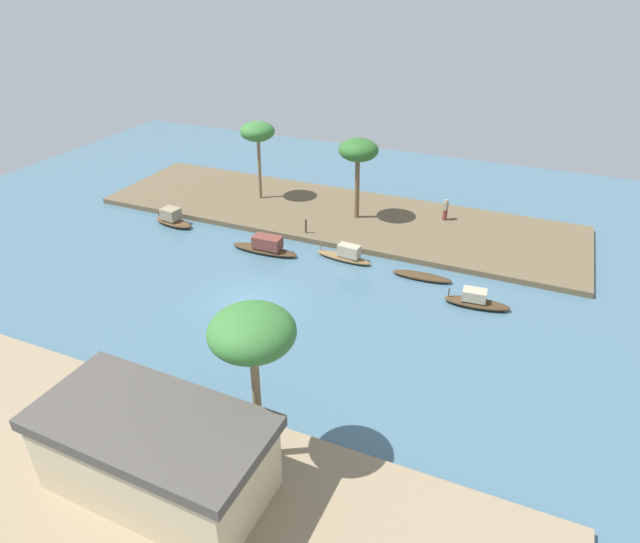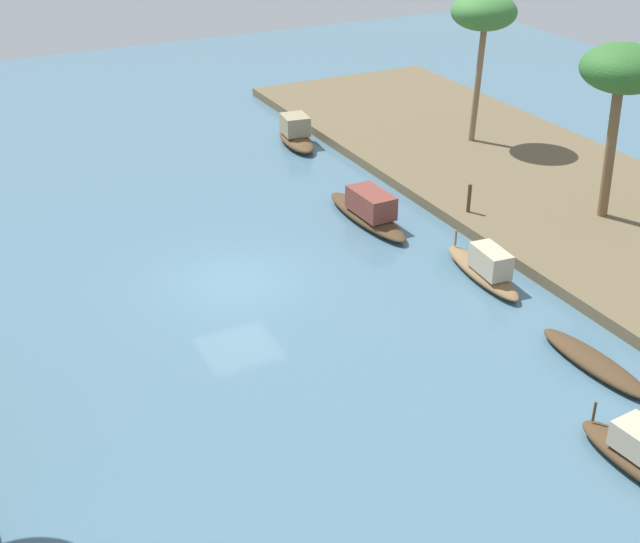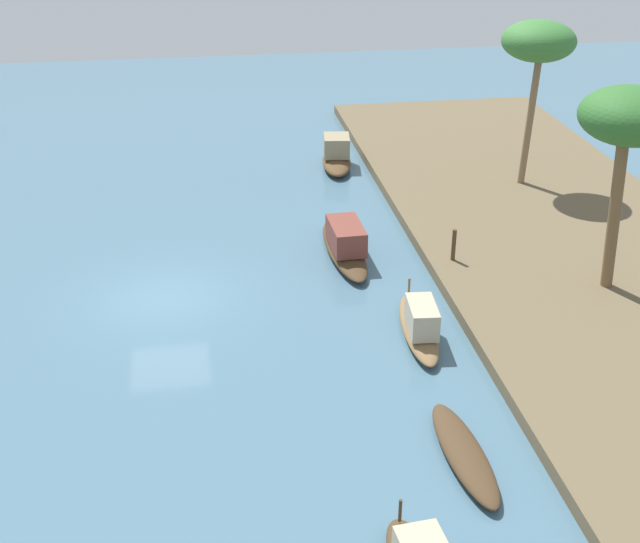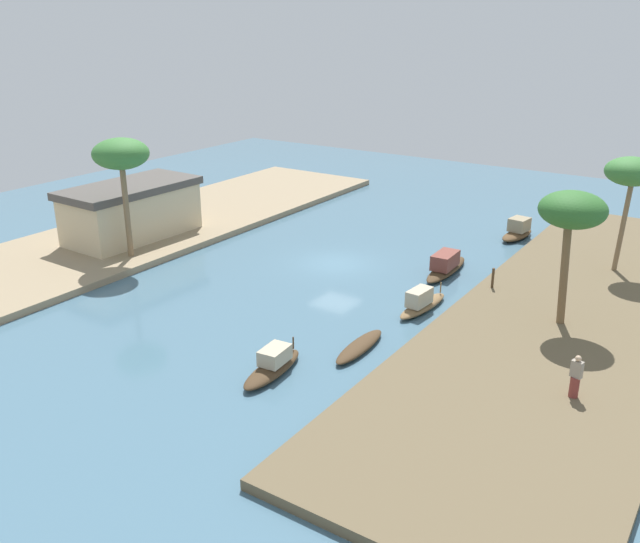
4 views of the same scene
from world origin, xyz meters
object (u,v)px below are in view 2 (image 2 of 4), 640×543
sampan_near_left_bank (485,268)px  sampan_with_red_awning (368,211)px  sampan_downstream_large (296,135)px  mooring_post (469,198)px  palm_tree_left_near (624,72)px  sampan_upstream_small (594,362)px  palm_tree_left_far (484,14)px

sampan_near_left_bank → sampan_with_red_awning: sampan_with_red_awning is taller
sampan_near_left_bank → sampan_downstream_large: size_ratio=1.14×
mooring_post → palm_tree_left_near: bearing=-121.0°
sampan_downstream_large → sampan_upstream_small: (-19.75, 0.45, -0.31)m
sampan_near_left_bank → sampan_upstream_small: bearing=-179.0°
sampan_downstream_large → sampan_with_red_awning: size_ratio=0.72×
palm_tree_left_far → sampan_near_left_bank: bearing=146.0°
sampan_with_red_awning → mooring_post: mooring_post is taller
sampan_upstream_small → palm_tree_left_near: (6.93, -6.59, 5.48)m
sampan_near_left_bank → sampan_with_red_awning: (5.53, 1.15, 0.05)m
sampan_near_left_bank → mooring_post: mooring_post is taller
palm_tree_left_far → palm_tree_left_near: bearing=175.1°
sampan_near_left_bank → palm_tree_left_far: (10.37, -7.00, 5.48)m
sampan_near_left_bank → sampan_upstream_small: size_ratio=1.05×
sampan_downstream_large → sampan_with_red_awning: bearing=179.4°
sampan_with_red_awning → mooring_post: size_ratio=4.62×
sampan_upstream_small → sampan_with_red_awning: size_ratio=0.78×
sampan_downstream_large → sampan_upstream_small: 19.75m
sampan_upstream_small → palm_tree_left_far: bearing=-27.3°
sampan_downstream_large → mooring_post: mooring_post is taller
sampan_with_red_awning → palm_tree_left_far: 10.92m
sampan_near_left_bank → palm_tree_left_near: bearing=-71.5°
sampan_upstream_small → sampan_with_red_awning: 10.98m
mooring_post → sampan_with_red_awning: bearing=64.6°
sampan_downstream_large → sampan_upstream_small: size_ratio=0.92×
palm_tree_left_near → palm_tree_left_far: bearing=-4.9°
sampan_near_left_bank → mooring_post: (3.96, -2.16, 0.50)m
palm_tree_left_near → palm_tree_left_far: palm_tree_left_far is taller
sampan_downstream_large → palm_tree_left_far: 9.63m
sampan_near_left_bank → palm_tree_left_far: palm_tree_left_far is taller
sampan_downstream_large → palm_tree_left_far: bearing=-112.4°
sampan_with_red_awning → sampan_near_left_bank: bearing=-170.0°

